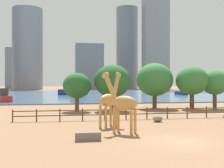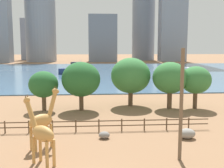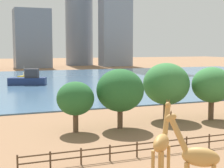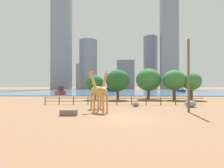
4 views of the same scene
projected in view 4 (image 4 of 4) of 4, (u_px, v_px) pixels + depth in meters
The scene contains 24 objects.
ground_plane at pixel (119, 91), 96.66m from camera, with size 400.00×400.00×0.00m, color #8C6647.
harbor_water at pixel (119, 91), 93.67m from camera, with size 180.00×86.00×0.20m, color #476B8C.
giraffe_tall at pixel (98, 91), 24.37m from camera, with size 2.76×2.72×5.31m.
giraffe_companion at pixel (100, 92), 20.89m from camera, with size 2.96×2.79×5.16m.
utility_pole at pixel (189, 76), 20.71m from camera, with size 0.28×0.28×8.71m, color brown.
boulder_near_fence at pixel (190, 104), 25.55m from camera, with size 1.63×1.30×0.97m, color gray.
boulder_by_pole at pixel (136, 104), 26.32m from camera, with size 1.06×0.91×0.68m, color gray.
feeding_trough at pixel (69, 113), 18.41m from camera, with size 1.80×0.60×0.60m, color #72665B.
enclosure_fence at pixel (121, 100), 28.71m from camera, with size 26.12×0.14×1.30m.
tree_left_large at pixel (191, 81), 38.23m from camera, with size 4.29×4.29×6.03m.
tree_center_broad at pixel (148, 80), 40.84m from camera, with size 5.79×5.79×7.14m.
tree_right_tall at pixel (118, 80), 38.75m from camera, with size 5.31×5.31×6.70m.
tree_left_small at pixel (174, 80), 38.68m from camera, with size 4.94×4.94×6.62m.
tree_right_small at pixel (95, 84), 38.96m from camera, with size 4.01×4.01×5.45m.
boat_ferry at pixel (60, 92), 59.01m from camera, with size 5.18×6.44×2.73m.
boat_sailboat at pixel (113, 89), 104.48m from camera, with size 4.25×3.26×3.65m.
boat_tug at pixel (181, 90), 81.34m from camera, with size 2.45×5.45×2.32m.
boat_barge at pixel (109, 89), 86.50m from camera, with size 9.23×5.77×3.82m.
skyline_tower_needle at pixel (150, 63), 174.75m from camera, with size 13.89×13.89×52.28m, color slate.
skyline_block_central at pixel (81, 76), 184.71m from camera, with size 9.15×8.93×25.87m, color slate.
skyline_tower_glass at pixel (88, 65), 163.72m from camera, with size 16.82×16.82×45.67m, color gray.
skyline_block_left at pixel (125, 75), 160.21m from camera, with size 15.70×12.22×25.96m, color slate.
skyline_block_right at pixel (62, 29), 154.76m from camera, with size 16.72×8.86×106.82m, color gray.
skyline_tower_short at pixel (169, 33), 159.88m from camera, with size 14.90×8.62×102.10m, color gray.
Camera 4 is at (-1.08, -16.76, 3.17)m, focal length 28.00 mm.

